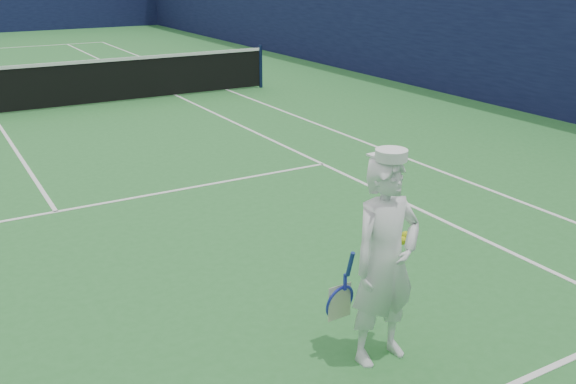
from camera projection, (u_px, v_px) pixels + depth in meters
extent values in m
cube|color=white|center=(229.00, 90.00, 16.08)|extent=(0.06, 23.83, 0.01)
cube|color=white|center=(177.00, 96.00, 15.43)|extent=(0.06, 23.77, 0.01)
cube|color=white|center=(56.00, 212.00, 8.28)|extent=(8.23, 0.06, 0.01)
cube|color=#0F1338|center=(376.00, 2.00, 17.55)|extent=(0.12, 36.12, 4.00)
cylinder|color=#141E4C|center=(261.00, 66.00, 16.33)|extent=(0.09, 0.09, 1.07)
imported|color=white|center=(385.00, 262.00, 4.97)|extent=(0.63, 0.42, 1.70)
cylinder|color=white|center=(391.00, 155.00, 4.68)|extent=(0.24, 0.24, 0.08)
cube|color=white|center=(380.00, 154.00, 4.79)|extent=(0.18, 0.11, 0.02)
cylinder|color=navy|center=(350.00, 264.00, 4.89)|extent=(0.04, 0.09, 0.22)
cube|color=#1E26A5|center=(345.00, 282.00, 5.00)|extent=(0.02, 0.02, 0.14)
torus|color=#1E26A5|center=(340.00, 302.00, 5.11)|extent=(0.30, 0.11, 0.29)
cube|color=beige|center=(340.00, 302.00, 5.11)|extent=(0.22, 0.01, 0.30)
sphere|color=#CAD318|center=(403.00, 241.00, 5.15)|extent=(0.07, 0.07, 0.07)
sphere|color=#CAD318|center=(405.00, 235.00, 5.18)|extent=(0.07, 0.07, 0.07)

